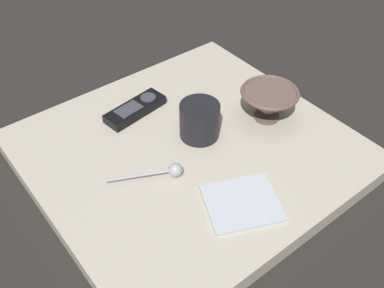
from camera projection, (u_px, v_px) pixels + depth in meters
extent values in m
plane|color=black|center=(189.00, 158.00, 1.01)|extent=(6.00, 6.00, 0.00)
cube|color=#B7AD99|center=(189.00, 152.00, 0.99)|extent=(0.63, 0.66, 0.04)
cylinder|color=brown|center=(266.00, 116.00, 1.05)|extent=(0.06, 0.06, 0.01)
cone|color=brown|center=(268.00, 104.00, 1.02)|extent=(0.13, 0.13, 0.07)
torus|color=brown|center=(270.00, 92.00, 1.00)|extent=(0.13, 0.13, 0.01)
cylinder|color=black|center=(200.00, 121.00, 0.98)|extent=(0.09, 0.09, 0.08)
cylinder|color=#A3A5B2|center=(138.00, 176.00, 0.89)|extent=(0.06, 0.12, 0.01)
sphere|color=#A3A5B2|center=(175.00, 170.00, 0.91)|extent=(0.03, 0.03, 0.03)
cube|color=black|center=(135.00, 109.00, 1.06)|extent=(0.08, 0.16, 0.02)
cylinder|color=#3A3A42|center=(148.00, 97.00, 1.07)|extent=(0.04, 0.04, 0.00)
cube|color=#3A3A42|center=(129.00, 109.00, 1.04)|extent=(0.05, 0.07, 0.00)
cube|color=#B2BCC6|center=(242.00, 203.00, 0.86)|extent=(0.17, 0.18, 0.01)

